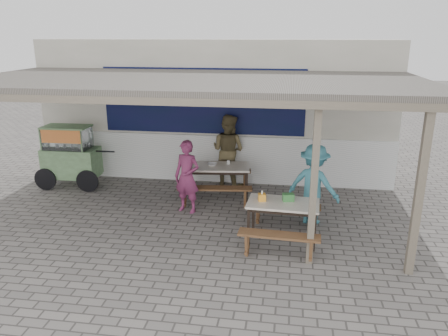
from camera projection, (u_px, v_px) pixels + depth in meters
name	position (u px, v px, depth m)	size (l,w,h in m)	color
ground	(184.00, 230.00, 8.44)	(60.00, 60.00, 0.00)	slate
back_wall	(215.00, 111.00, 11.31)	(9.00, 1.28, 3.50)	silver
warung_roof	(192.00, 83.00, 8.48)	(9.00, 4.21, 2.81)	#635C55
table_left	(216.00, 169.00, 9.97)	(1.60, 0.93, 0.75)	silver
bench_left_street	(215.00, 192.00, 9.47)	(1.64, 0.47, 0.45)	brown
bench_left_wall	(218.00, 174.00, 10.66)	(1.64, 0.47, 0.45)	brown
table_right	(283.00, 207.00, 7.82)	(1.31, 0.79, 0.75)	silver
bench_right_street	(279.00, 240.00, 7.28)	(1.38, 0.36, 0.45)	brown
bench_right_wall	(285.00, 210.00, 8.56)	(1.38, 0.36, 0.45)	brown
vendor_cart	(70.00, 154.00, 10.62)	(1.91, 0.76, 1.52)	#74A16B
patron_street_side	(187.00, 177.00, 9.12)	(0.56, 0.37, 1.55)	#752950
patron_wall_side	(228.00, 150.00, 10.71)	(0.87, 0.67, 1.78)	brown
patron_right_table	(314.00, 185.00, 8.55)	(1.04, 0.60, 1.61)	teal
tissue_box	(262.00, 197.00, 7.86)	(0.13, 0.13, 0.13)	orange
donation_box	(288.00, 197.00, 7.85)	(0.20, 0.13, 0.13)	#377D3A
condiment_jar	(228.00, 162.00, 10.08)	(0.07, 0.07, 0.08)	silver
condiment_bowl	(212.00, 164.00, 9.96)	(0.22, 0.22, 0.05)	silver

